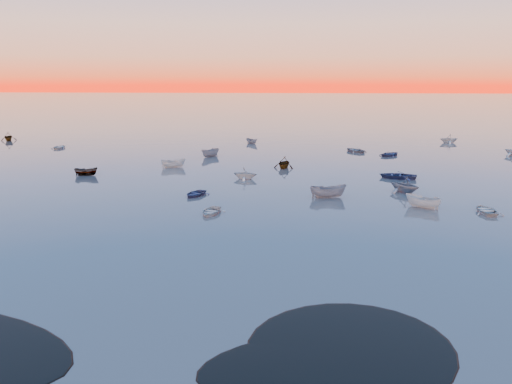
# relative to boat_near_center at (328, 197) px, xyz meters

# --- Properties ---
(ground) EXTENTS (600.00, 600.00, 0.00)m
(ground) POSITION_rel_boat_near_center_xyz_m (-10.97, 67.30, 0.00)
(ground) COLOR #615751
(ground) RESTS_ON ground
(mud_lobes) EXTENTS (140.00, 6.00, 0.07)m
(mud_lobes) POSITION_rel_boat_near_center_xyz_m (-10.97, -33.70, 0.01)
(mud_lobes) COLOR black
(mud_lobes) RESTS_ON ground
(moored_fleet) EXTENTS (124.00, 58.00, 1.20)m
(moored_fleet) POSITION_rel_boat_near_center_xyz_m (-10.97, 20.30, 0.00)
(moored_fleet) COLOR silver
(moored_fleet) RESTS_ON ground
(boat_near_center) EXTENTS (2.20, 4.21, 1.39)m
(boat_near_center) POSITION_rel_boat_near_center_xyz_m (0.00, 0.00, 0.00)
(boat_near_center) COLOR gray
(boat_near_center) RESTS_ON ground
(boat_near_right) EXTENTS (4.15, 4.00, 1.39)m
(boat_near_right) POSITION_rel_boat_near_center_xyz_m (8.91, 3.31, 0.00)
(boat_near_right) COLOR gray
(boat_near_right) RESTS_ON ground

